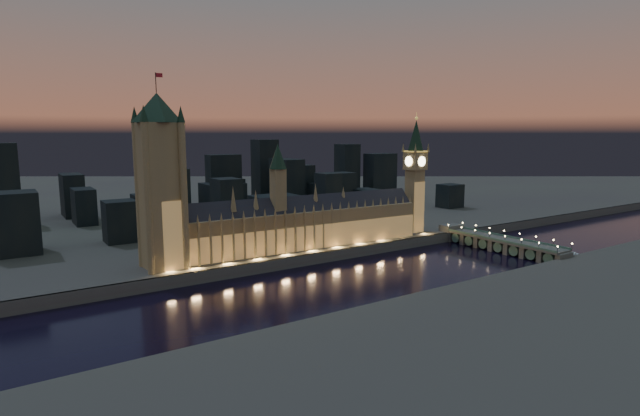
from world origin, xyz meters
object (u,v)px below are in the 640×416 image
palace_of_westminster (301,224)px  victoria_tower (160,173)px  westminster_bridge (497,243)px  river_boat (569,258)px  elizabeth_tower (415,166)px

palace_of_westminster → victoria_tower: victoria_tower is taller
westminster_bridge → river_boat: (17.66, -50.20, -4.43)m
victoria_tower → river_boat: bearing=-23.6°
victoria_tower → river_boat: victoria_tower is taller
elizabeth_tower → westminster_bridge: 92.93m
palace_of_westminster → westminster_bridge: (144.46, -65.20, -20.38)m
westminster_bridge → river_boat: westminster_bridge is taller
westminster_bridge → palace_of_westminster: bearing=155.7°
palace_of_westminster → river_boat: size_ratio=4.88×
palace_of_westminster → river_boat: (162.12, -115.39, -24.81)m
westminster_bridge → river_boat: size_ratio=2.73×
river_boat → palace_of_westminster: bearing=144.6°
westminster_bridge → victoria_tower: bearing=165.2°
elizabeth_tower → westminster_bridge: (29.08, -65.37, -59.31)m
river_boat → victoria_tower: bearing=156.4°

